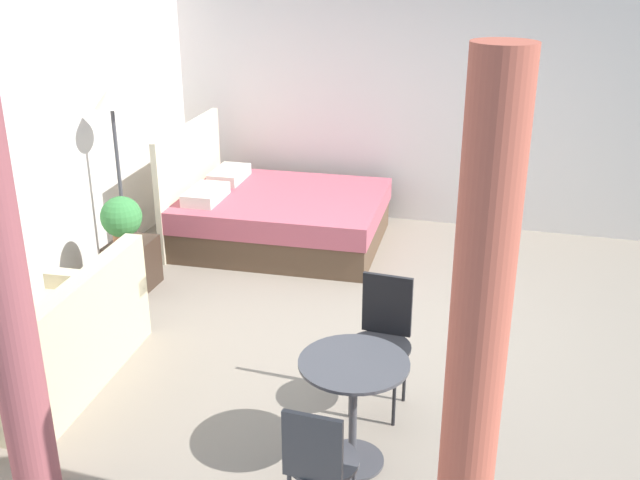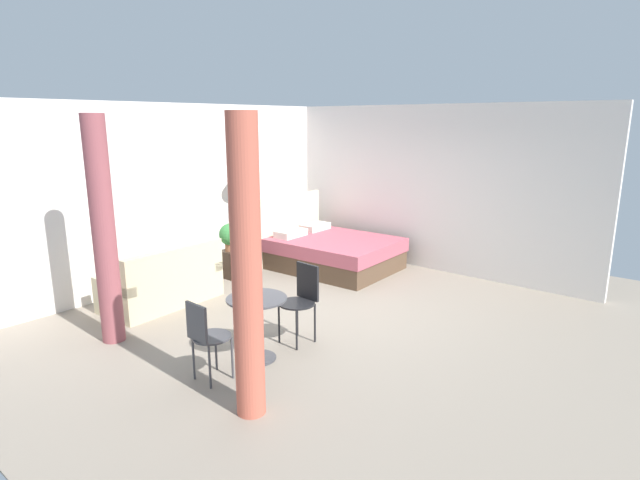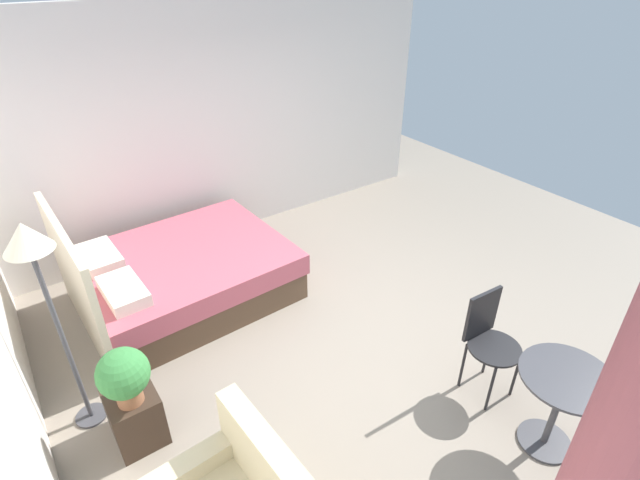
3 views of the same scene
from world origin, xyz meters
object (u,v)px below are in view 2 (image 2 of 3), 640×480
object	(u,v)px
bed	(331,251)
floor_lamp	(239,183)
potted_plant	(230,235)
cafe_chair_near_couch	(302,295)
nightstand	(236,263)
cafe_chair_near_window	(205,333)
balcony_table	(257,317)
couch	(164,286)

from	to	relation	value
bed	floor_lamp	xyz separation A→B (m)	(-1.04, 1.18, 1.21)
potted_plant	cafe_chair_near_couch	xyz separation A→B (m)	(-1.09, -2.55, -0.16)
nightstand	potted_plant	size ratio (longest dim) A/B	1.03
floor_lamp	cafe_chair_near_window	xyz separation A→B (m)	(-2.92, -2.74, -1.00)
bed	cafe_chair_near_window	xyz separation A→B (m)	(-3.95, -1.56, 0.21)
bed	cafe_chair_near_couch	bearing A→B (deg)	-147.87
balcony_table	potted_plant	bearing A→B (deg)	54.80
cafe_chair_near_window	floor_lamp	bearing A→B (deg)	43.27
cafe_chair_near_window	bed	bearing A→B (deg)	21.53
bed	potted_plant	xyz separation A→B (m)	(-1.51, 0.92, 0.42)
nightstand	potted_plant	xyz separation A→B (m)	(-0.10, 0.00, 0.49)
balcony_table	cafe_chair_near_couch	world-z (taller)	cafe_chair_near_couch
bed	cafe_chair_near_couch	distance (m)	3.08
potted_plant	floor_lamp	distance (m)	0.97
nightstand	balcony_table	size ratio (longest dim) A/B	0.66
bed	couch	distance (m)	3.04
potted_plant	cafe_chair_near_window	bearing A→B (deg)	-134.57
balcony_table	cafe_chair_near_couch	size ratio (longest dim) A/B	0.77
balcony_table	cafe_chair_near_window	xyz separation A→B (m)	(-0.67, 0.03, 0.02)
floor_lamp	cafe_chair_near_window	distance (m)	4.13
potted_plant	floor_lamp	xyz separation A→B (m)	(0.47, 0.27, 0.80)
bed	balcony_table	bearing A→B (deg)	-154.16
floor_lamp	balcony_table	distance (m)	3.71
couch	nightstand	distance (m)	1.56
nightstand	balcony_table	world-z (taller)	balcony_table
bed	couch	xyz separation A→B (m)	(-2.96, 0.68, -0.03)
couch	potted_plant	size ratio (longest dim) A/B	3.59
cafe_chair_near_couch	potted_plant	bearing A→B (deg)	66.90
couch	balcony_table	distance (m)	2.30
floor_lamp	cafe_chair_near_couch	world-z (taller)	floor_lamp
couch	potted_plant	bearing A→B (deg)	9.33
balcony_table	cafe_chair_near_window	distance (m)	0.67
bed	floor_lamp	world-z (taller)	floor_lamp
floor_lamp	cafe_chair_near_couch	xyz separation A→B (m)	(-1.56, -2.82, -0.95)
couch	nightstand	world-z (taller)	couch
nightstand	floor_lamp	world-z (taller)	floor_lamp
cafe_chair_near_couch	balcony_table	bearing A→B (deg)	176.29
nightstand	balcony_table	distance (m)	3.14
nightstand	potted_plant	bearing A→B (deg)	177.84
cafe_chair_near_couch	couch	bearing A→B (deg)	98.75
nightstand	cafe_chair_near_window	bearing A→B (deg)	-135.77
couch	potted_plant	world-z (taller)	potted_plant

